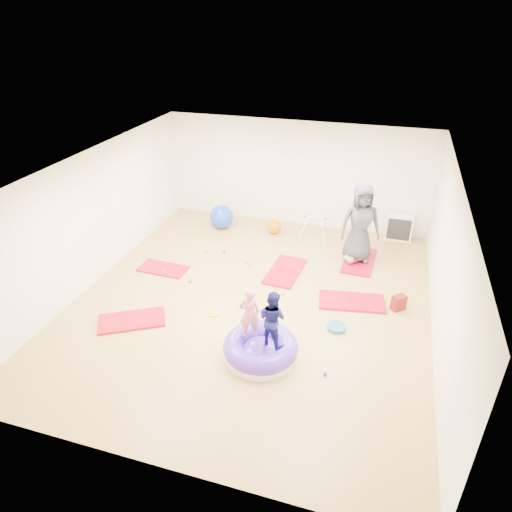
% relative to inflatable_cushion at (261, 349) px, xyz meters
% --- Properties ---
extents(room, '(7.01, 8.01, 2.81)m').
position_rel_inflatable_cushion_xyz_m(room, '(-0.64, 1.54, 1.24)').
color(room, tan).
rests_on(room, ground).
extents(gym_mat_front_left, '(1.39, 1.16, 0.05)m').
position_rel_inflatable_cushion_xyz_m(gym_mat_front_left, '(-2.64, 0.21, -0.13)').
color(gym_mat_front_left, red).
rests_on(gym_mat_front_left, ground).
extents(gym_mat_mid_left, '(1.12, 0.60, 0.05)m').
position_rel_inflatable_cushion_xyz_m(gym_mat_mid_left, '(-2.96, 2.15, -0.14)').
color(gym_mat_mid_left, red).
rests_on(gym_mat_mid_left, ground).
extents(gym_mat_center_back, '(0.77, 1.38, 0.06)m').
position_rel_inflatable_cushion_xyz_m(gym_mat_center_back, '(-0.26, 2.85, -0.13)').
color(gym_mat_center_back, red).
rests_on(gym_mat_center_back, ground).
extents(gym_mat_right, '(1.40, 0.86, 0.05)m').
position_rel_inflatable_cushion_xyz_m(gym_mat_right, '(1.33, 2.08, -0.13)').
color(gym_mat_right, red).
rests_on(gym_mat_right, ground).
extents(gym_mat_rear_right, '(0.73, 1.37, 0.06)m').
position_rel_inflatable_cushion_xyz_m(gym_mat_rear_right, '(1.31, 3.83, -0.13)').
color(gym_mat_rear_right, red).
rests_on(gym_mat_rear_right, ground).
extents(inflatable_cushion, '(1.29, 1.29, 0.41)m').
position_rel_inflatable_cushion_xyz_m(inflatable_cushion, '(0.00, 0.00, 0.00)').
color(inflatable_cushion, white).
rests_on(inflatable_cushion, ground).
extents(child_pink, '(0.42, 0.36, 0.96)m').
position_rel_inflatable_cushion_xyz_m(child_pink, '(-0.22, 0.08, 0.70)').
color(child_pink, pink).
rests_on(child_pink, inflatable_cushion).
extents(child_navy, '(0.60, 0.53, 1.02)m').
position_rel_inflatable_cushion_xyz_m(child_navy, '(0.19, 0.01, 0.73)').
color(child_navy, '#121557').
rests_on(child_navy, inflatable_cushion).
extents(adult_caregiver, '(1.04, 0.85, 1.85)m').
position_rel_inflatable_cushion_xyz_m(adult_caregiver, '(1.23, 3.83, 0.82)').
color(adult_caregiver, '#373842').
rests_on(adult_caregiver, gym_mat_rear_right).
extents(infant, '(0.34, 0.35, 0.20)m').
position_rel_inflatable_cushion_xyz_m(infant, '(1.12, 3.65, -0.00)').
color(infant, '#8AA9C9').
rests_on(infant, gym_mat_rear_right).
extents(ball_pit_balls, '(4.10, 3.55, 0.07)m').
position_rel_inflatable_cushion_xyz_m(ball_pit_balls, '(-1.36, 2.33, -0.13)').
color(ball_pit_balls, green).
rests_on(ball_pit_balls, ground).
extents(exercise_ball_blue, '(0.64, 0.64, 0.64)m').
position_rel_inflatable_cushion_xyz_m(exercise_ball_blue, '(-2.46, 4.65, 0.16)').
color(exercise_ball_blue, blue).
rests_on(exercise_ball_blue, ground).
extents(exercise_ball_orange, '(0.39, 0.39, 0.39)m').
position_rel_inflatable_cushion_xyz_m(exercise_ball_orange, '(-1.02, 4.73, 0.04)').
color(exercise_ball_orange, orange).
rests_on(exercise_ball_orange, ground).
extents(infant_play_gym, '(0.71, 0.68, 0.55)m').
position_rel_inflatable_cushion_xyz_m(infant_play_gym, '(0.03, 4.87, 0.21)').
color(infant_play_gym, white).
rests_on(infant_play_gym, ground).
extents(cube_shelf, '(0.66, 0.33, 0.66)m').
position_rel_inflatable_cushion_xyz_m(cube_shelf, '(2.13, 5.33, 0.17)').
color(cube_shelf, white).
rests_on(cube_shelf, ground).
extents(balance_disc, '(0.35, 0.35, 0.08)m').
position_rel_inflatable_cushion_xyz_m(balance_disc, '(1.15, 1.13, -0.12)').
color(balance_disc, '#1F687D').
rests_on(balance_disc, ground).
extents(backpack, '(0.31, 0.30, 0.31)m').
position_rel_inflatable_cushion_xyz_m(backpack, '(2.23, 2.12, -0.00)').
color(backpack, '#B31013').
rests_on(backpack, ground).
extents(yellow_toy, '(0.18, 0.18, 0.03)m').
position_rel_inflatable_cushion_xyz_m(yellow_toy, '(-1.22, 0.87, -0.15)').
color(yellow_toy, '#DEBF00').
rests_on(yellow_toy, ground).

